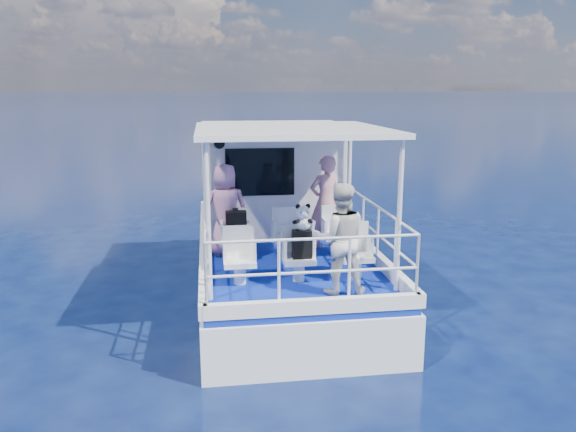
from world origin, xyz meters
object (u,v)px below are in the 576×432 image
object	(u,v)px
passenger_stbd_aft	(340,239)
backpack_center	(302,244)
panda	(303,217)
passenger_port_fwd	(226,210)

from	to	relation	value
passenger_stbd_aft	backpack_center	size ratio (longest dim) A/B	3.75
backpack_center	panda	xyz separation A→B (m)	(0.02, 0.03, 0.41)
passenger_stbd_aft	backpack_center	xyz separation A→B (m)	(-0.45, 0.53, -0.21)
backpack_center	panda	size ratio (longest dim) A/B	1.08
passenger_port_fwd	panda	distance (m)	1.95
passenger_port_fwd	passenger_stbd_aft	distance (m)	2.65
passenger_port_fwd	passenger_stbd_aft	bearing A→B (deg)	117.52
passenger_stbd_aft	panda	size ratio (longest dim) A/B	4.06
passenger_port_fwd	passenger_stbd_aft	world-z (taller)	passenger_port_fwd
passenger_stbd_aft	backpack_center	distance (m)	0.73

